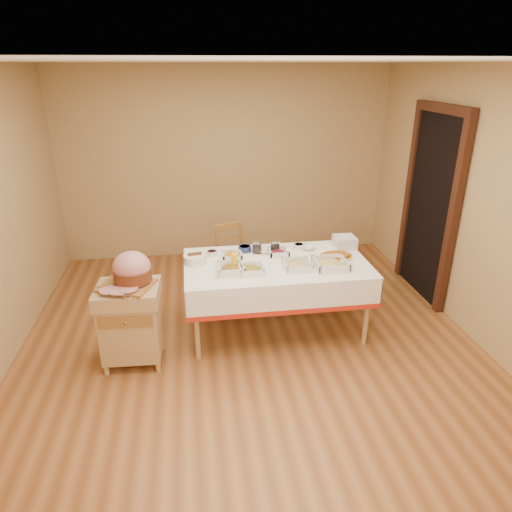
{
  "coord_description": "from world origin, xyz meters",
  "views": [
    {
      "loc": [
        -0.51,
        -3.78,
        2.58
      ],
      "look_at": [
        0.08,
        0.2,
        0.88
      ],
      "focal_mm": 32.0,
      "sensor_mm": 36.0,
      "label": 1
    }
  ],
  "objects": [
    {
      "name": "butcher_cart",
      "position": [
        -1.11,
        -0.08,
        0.44
      ],
      "size": [
        0.57,
        0.48,
        0.78
      ],
      "color": "tan",
      "rests_on": "ground"
    },
    {
      "name": "small_bowl_right",
      "position": [
        0.6,
        0.61,
        0.79
      ],
      "size": [
        0.12,
        0.12,
        0.06
      ],
      "color": "silver",
      "rests_on": "dining_table"
    },
    {
      "name": "serving_dish_b",
      "position": [
        0.02,
        0.1,
        0.79
      ],
      "size": [
        0.23,
        0.23,
        0.09
      ],
      "color": "silver",
      "rests_on": "dining_table"
    },
    {
      "name": "room_shell",
      "position": [
        0.0,
        0.0,
        1.3
      ],
      "size": [
        5.0,
        5.0,
        5.0
      ],
      "color": "#92572D",
      "rests_on": "ground"
    },
    {
      "name": "brass_platter",
      "position": [
        0.92,
        0.32,
        0.78
      ],
      "size": [
        0.33,
        0.24,
        0.04
      ],
      "color": "gold",
      "rests_on": "dining_table"
    },
    {
      "name": "plate_stack",
      "position": [
        1.1,
        0.59,
        0.82
      ],
      "size": [
        0.22,
        0.22,
        0.12
      ],
      "color": "silver",
      "rests_on": "dining_table"
    },
    {
      "name": "bowl_white_imported",
      "position": [
        0.24,
        0.57,
        0.78
      ],
      "size": [
        0.19,
        0.19,
        0.04
      ],
      "primitive_type": "imported",
      "rotation": [
        0.0,
        0.0,
        0.14
      ],
      "color": "silver",
      "rests_on": "dining_table"
    },
    {
      "name": "doorway",
      "position": [
        2.2,
        0.9,
        1.11
      ],
      "size": [
        0.09,
        1.1,
        2.2
      ],
      "color": "black",
      "rests_on": "ground"
    },
    {
      "name": "bread_basket",
      "position": [
        -0.5,
        0.4,
        0.8
      ],
      "size": [
        0.23,
        0.23,
        0.1
      ],
      "color": "white",
      "rests_on": "dining_table"
    },
    {
      "name": "serving_dish_c",
      "position": [
        0.47,
        0.13,
        0.79
      ],
      "size": [
        0.26,
        0.26,
        0.1
      ],
      "color": "silver",
      "rests_on": "dining_table"
    },
    {
      "name": "small_bowl_left",
      "position": [
        -0.32,
        0.57,
        0.79
      ],
      "size": [
        0.11,
        0.11,
        0.05
      ],
      "color": "silver",
      "rests_on": "dining_table"
    },
    {
      "name": "preserve_jar_left",
      "position": [
        0.15,
        0.57,
        0.82
      ],
      "size": [
        0.1,
        0.1,
        0.13
      ],
      "color": "silver",
      "rests_on": "dining_table"
    },
    {
      "name": "serving_dish_d",
      "position": [
        0.8,
        0.1,
        0.8
      ],
      "size": [
        0.31,
        0.31,
        0.12
      ],
      "color": "silver",
      "rests_on": "dining_table"
    },
    {
      "name": "mustard_bottle",
      "position": [
        -0.12,
        0.23,
        0.84
      ],
      "size": [
        0.06,
        0.06,
        0.18
      ],
      "color": "yellow",
      "rests_on": "dining_table"
    },
    {
      "name": "ham_on_board",
      "position": [
        -1.06,
        -0.04,
        0.91
      ],
      "size": [
        0.47,
        0.45,
        0.31
      ],
      "color": "olive",
      "rests_on": "butcher_cart"
    },
    {
      "name": "serving_dish_f",
      "position": [
        0.36,
        0.48,
        0.79
      ],
      "size": [
        0.21,
        0.2,
        0.09
      ],
      "color": "silver",
      "rests_on": "dining_table"
    },
    {
      "name": "preserve_jar_right",
      "position": [
        0.34,
        0.56,
        0.82
      ],
      "size": [
        0.1,
        0.1,
        0.13
      ],
      "color": "silver",
      "rests_on": "dining_table"
    },
    {
      "name": "small_bowl_mid",
      "position": [
        0.02,
        0.63,
        0.79
      ],
      "size": [
        0.14,
        0.14,
        0.06
      ],
      "color": "navy",
      "rests_on": "dining_table"
    },
    {
      "name": "dining_table",
      "position": [
        0.3,
        0.3,
        0.6
      ],
      "size": [
        1.82,
        1.02,
        0.76
      ],
      "color": "tan",
      "rests_on": "ground"
    },
    {
      "name": "serving_dish_a",
      "position": [
        -0.17,
        0.13,
        0.79
      ],
      "size": [
        0.25,
        0.25,
        0.11
      ],
      "color": "silver",
      "rests_on": "dining_table"
    },
    {
      "name": "serving_dish_e",
      "position": [
        -0.13,
        0.46,
        0.79
      ],
      "size": [
        0.2,
        0.2,
        0.09
      ],
      "color": "silver",
      "rests_on": "dining_table"
    },
    {
      "name": "bowl_small_imported",
      "position": [
        0.7,
        0.59,
        0.78
      ],
      "size": [
        0.19,
        0.19,
        0.05
      ],
      "primitive_type": "imported",
      "rotation": [
        0.0,
        0.0,
        -0.32
      ],
      "color": "silver",
      "rests_on": "dining_table"
    },
    {
      "name": "dining_chair",
      "position": [
        -0.04,
        1.2,
        0.44
      ],
      "size": [
        0.49,
        0.48,
        0.85
      ],
      "color": "olive",
      "rests_on": "ground"
    }
  ]
}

